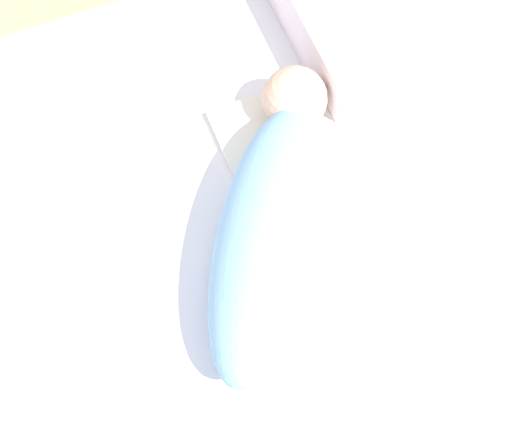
% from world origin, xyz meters
% --- Properties ---
extents(ground_plane, '(12.00, 12.00, 0.00)m').
position_xyz_m(ground_plane, '(0.00, 0.00, 0.00)').
color(ground_plane, '#9E8466').
extents(bed_mattress, '(1.47, 1.08, 0.13)m').
position_xyz_m(bed_mattress, '(0.00, 0.00, 0.06)').
color(bed_mattress, white).
rests_on(bed_mattress, ground_plane).
extents(burp_cloth, '(0.23, 0.22, 0.02)m').
position_xyz_m(burp_cloth, '(-0.11, -0.09, 0.14)').
color(burp_cloth, white).
rests_on(burp_cloth, bed_mattress).
extents(swaddled_baby, '(0.42, 0.56, 0.16)m').
position_xyz_m(swaddled_baby, '(-0.01, 0.08, 0.21)').
color(swaddled_baby, '#7FB7E5').
rests_on(swaddled_baby, bed_mattress).
extents(pillow, '(0.39, 0.38, 0.12)m').
position_xyz_m(pillow, '(-0.41, -0.28, 0.19)').
color(pillow, white).
rests_on(pillow, bed_mattress).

